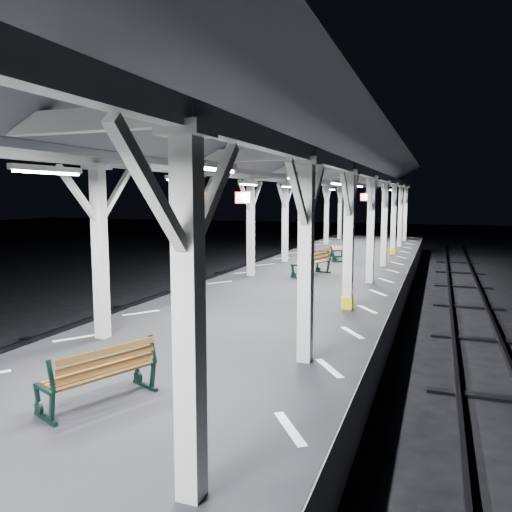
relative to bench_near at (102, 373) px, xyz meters
The scene contains 10 objects.
ground 4.80m from the bench_near, 89.49° to the left, with size 120.00×120.00×0.00m, color black.
platform 4.68m from the bench_near, 89.49° to the left, with size 6.00×50.00×1.00m, color black.
hazard_stripes_left 5.20m from the bench_near, 117.72° to the left, with size 1.00×48.00×0.01m, color silver.
hazard_stripes_right 5.23m from the bench_near, 61.48° to the left, with size 1.00×48.00×0.01m, color silver.
track_left 6.89m from the bench_near, 137.25° to the left, with size 2.20×60.00×0.16m.
track_right 6.95m from the bench_near, 42.28° to the left, with size 2.20×60.00×0.16m.
canopy 5.54m from the bench_near, 89.49° to the left, with size 5.40×49.00×4.65m.
bench_near is the anchor object (origin of this frame).
bench_mid 11.31m from the bench_near, 89.64° to the left, with size 1.07×1.79×0.91m.
bench_far 16.04m from the bench_near, 89.58° to the left, with size 1.11×1.95×1.00m.
Camera 1 is at (4.00, -9.75, 3.71)m, focal length 35.00 mm.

